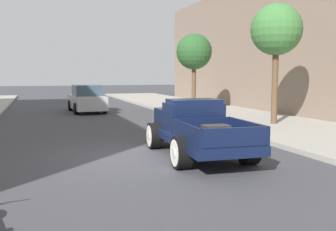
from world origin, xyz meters
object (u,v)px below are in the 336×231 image
hotrod_truck_navy (194,128)px  street_tree_nearest (276,31)px  car_background_silver (87,99)px  street_tree_second (194,52)px

hotrod_truck_navy → street_tree_nearest: bearing=37.3°
car_background_silver → street_tree_nearest: bearing=-53.9°
street_tree_nearest → street_tree_second: street_tree_nearest is taller
street_tree_nearest → street_tree_second: (-0.79, 7.20, -0.54)m
hotrod_truck_navy → car_background_silver: size_ratio=1.14×
hotrod_truck_navy → car_background_silver: car_background_silver is taller
car_background_silver → hotrod_truck_navy: bearing=-84.1°
street_tree_second → car_background_silver: bearing=159.8°
hotrod_truck_navy → street_tree_second: bearing=67.6°
car_background_silver → street_tree_nearest: (6.89, -9.44, 3.36)m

